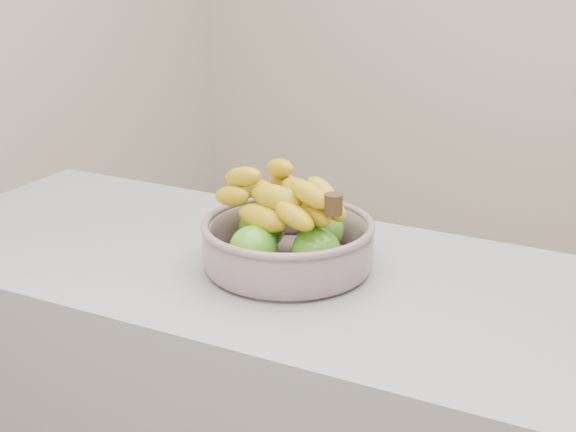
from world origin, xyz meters
The scene contains 1 object.
fruit_bowl centered at (-0.22, -0.56, 0.96)m, with size 0.31×0.31×0.17m.
Camera 1 is at (0.38, -1.74, 1.48)m, focal length 50.00 mm.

